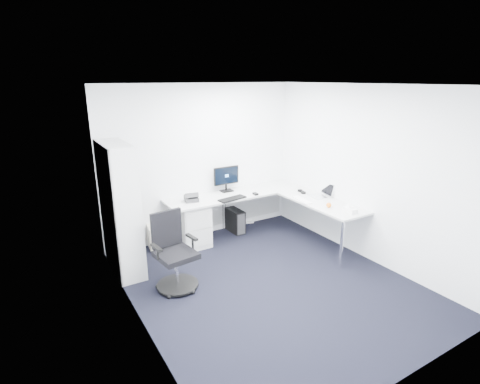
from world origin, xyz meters
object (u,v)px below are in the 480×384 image
l_desk (249,219)px  bookshelf (120,209)px  task_chair (176,253)px  laptop (318,190)px  monitor (227,179)px

l_desk → bookshelf: (-2.17, 0.05, 0.57)m
bookshelf → task_chair: bearing=-62.0°
task_chair → laptop: bearing=-1.8°
l_desk → laptop: size_ratio=7.99×
l_desk → task_chair: bearing=-153.7°
l_desk → task_chair: 1.90m
laptop → l_desk: bearing=161.5°
monitor → l_desk: bearing=-74.9°
bookshelf → task_chair: bookshelf is taller
l_desk → monitor: 0.84m
bookshelf → task_chair: 1.10m
l_desk → laptop: bearing=-28.3°
laptop → task_chair: bearing=-164.5°
task_chair → monitor: (1.55, 1.38, 0.50)m
bookshelf → monitor: size_ratio=3.90×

